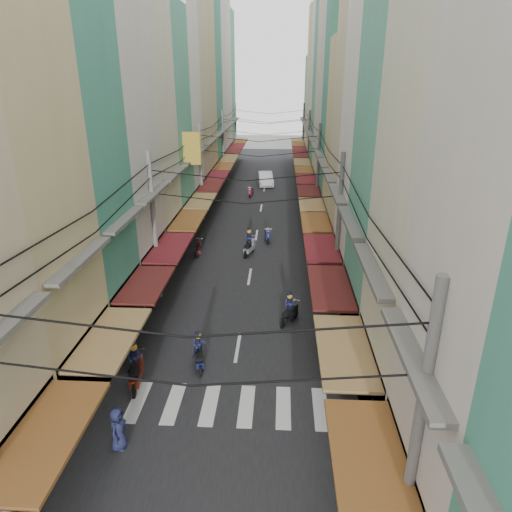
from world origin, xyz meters
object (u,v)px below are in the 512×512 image
(bicycle, at_px, (394,333))
(traffic_sign, at_px, (359,289))
(white_car, at_px, (265,185))
(market_umbrella, at_px, (406,394))

(bicycle, height_order, traffic_sign, traffic_sign)
(white_car, relative_size, market_umbrella, 2.28)
(white_car, height_order, market_umbrella, market_umbrella)
(bicycle, bearing_deg, white_car, -3.66)
(bicycle, bearing_deg, traffic_sign, 75.69)
(bicycle, distance_m, market_umbrella, 7.61)
(market_umbrella, bearing_deg, traffic_sign, 93.63)
(white_car, distance_m, traffic_sign, 32.90)
(white_car, relative_size, traffic_sign, 1.64)
(bicycle, height_order, market_umbrella, market_umbrella)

